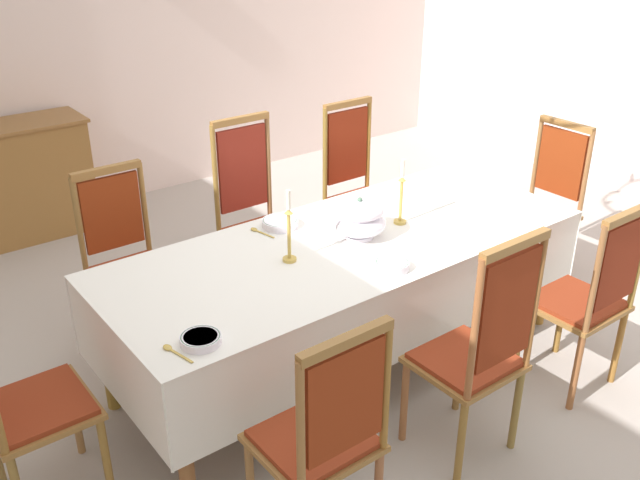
{
  "coord_description": "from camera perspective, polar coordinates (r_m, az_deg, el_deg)",
  "views": [
    {
      "loc": [
        -2.14,
        -2.65,
        2.38
      ],
      "look_at": [
        -0.12,
        -0.0,
        0.77
      ],
      "focal_mm": 39.43,
      "sensor_mm": 36.0,
      "label": 1
    }
  ],
  "objects": [
    {
      "name": "tablecloth",
      "position": [
        3.77,
        2.23,
        -1.72
      ],
      "size": [
        2.66,
        1.05,
        0.44
      ],
      "color": "white",
      "rests_on": "dining_table"
    },
    {
      "name": "bowl_far_left",
      "position": [
        3.44,
        5.88,
        -2.02
      ],
      "size": [
        0.17,
        0.17,
        0.04
      ],
      "color": "white",
      "rests_on": "tablecloth"
    },
    {
      "name": "bowl_near_left",
      "position": [
        3.87,
        -3.27,
        1.41
      ],
      "size": [
        0.2,
        0.2,
        0.04
      ],
      "color": "white",
      "rests_on": "tablecloth"
    },
    {
      "name": "dining_table",
      "position": [
        3.75,
        2.24,
        -1.09
      ],
      "size": [
        2.64,
        1.03,
        0.76
      ],
      "color": "brown",
      "rests_on": "ground"
    },
    {
      "name": "chair_head_west",
      "position": [
        3.17,
        -23.25,
        -11.51
      ],
      "size": [
        0.42,
        0.44,
        1.12
      ],
      "rotation": [
        0.0,
        0.0,
        -1.57
      ],
      "color": "olive",
      "rests_on": "ground"
    },
    {
      "name": "candlestick_east",
      "position": [
        3.88,
        6.6,
        3.42
      ],
      "size": [
        0.07,
        0.07,
        0.37
      ],
      "color": "gold",
      "rests_on": "tablecloth"
    },
    {
      "name": "spoon_primary",
      "position": [
        3.83,
        -5.14,
        0.77
      ],
      "size": [
        0.05,
        0.18,
        0.01
      ],
      "rotation": [
        0.0,
        0.0,
        0.19
      ],
      "color": "gold",
      "rests_on": "tablecloth"
    },
    {
      "name": "chair_south_a",
      "position": [
        2.77,
        0.27,
        -15.51
      ],
      "size": [
        0.44,
        0.42,
        1.07
      ],
      "color": "brown",
      "rests_on": "ground"
    },
    {
      "name": "chair_head_east",
      "position": [
        4.98,
        17.75,
        3.07
      ],
      "size": [
        0.42,
        0.44,
        1.09
      ],
      "rotation": [
        0.0,
        0.0,
        1.57
      ],
      "color": "olive",
      "rests_on": "ground"
    },
    {
      "name": "chair_south_c",
      "position": [
        3.87,
        20.95,
        -4.23
      ],
      "size": [
        0.44,
        0.42,
        1.07
      ],
      "color": "brown",
      "rests_on": "ground"
    },
    {
      "name": "candlestick_west",
      "position": [
        3.44,
        -2.53,
        0.6
      ],
      "size": [
        0.07,
        0.07,
        0.38
      ],
      "color": "gold",
      "rests_on": "tablecloth"
    },
    {
      "name": "chair_south_b",
      "position": [
        3.24,
        12.74,
        -8.6
      ],
      "size": [
        0.44,
        0.42,
        1.17
      ],
      "color": "#965A34",
      "rests_on": "ground"
    },
    {
      "name": "ground",
      "position": [
        4.17,
        1.33,
        -9.41
      ],
      "size": [
        7.25,
        6.05,
        0.04
      ],
      "primitive_type": "cube",
      "color": "#AFA69D"
    },
    {
      "name": "chair_north_a",
      "position": [
        4.14,
        -15.46,
        -1.44
      ],
      "size": [
        0.44,
        0.42,
        1.07
      ],
      "rotation": [
        0.0,
        0.0,
        3.14
      ],
      "color": "olive",
      "rests_on": "ground"
    },
    {
      "name": "soup_tureen",
      "position": [
        3.71,
        3.21,
        1.78
      ],
      "size": [
        0.29,
        0.29,
        0.23
      ],
      "color": "white",
      "rests_on": "tablecloth"
    },
    {
      "name": "spoon_secondary",
      "position": [
        2.9,
        -12.0,
        -8.69
      ],
      "size": [
        0.05,
        0.18,
        0.01
      ],
      "rotation": [
        0.0,
        0.0,
        0.21
      ],
      "color": "gold",
      "rests_on": "tablecloth"
    },
    {
      "name": "bowl_near_right",
      "position": [
        2.91,
        -9.67,
        -7.92
      ],
      "size": [
        0.17,
        0.17,
        0.04
      ],
      "color": "white",
      "rests_on": "tablecloth"
    },
    {
      "name": "chair_north_b",
      "position": [
        4.47,
        -5.36,
        2.14
      ],
      "size": [
        0.44,
        0.42,
        1.2
      ],
      "rotation": [
        0.0,
        0.0,
        3.14
      ],
      "color": "olive",
      "rests_on": "ground"
    },
    {
      "name": "chair_north_c",
      "position": [
        4.94,
        3.05,
        4.42
      ],
      "size": [
        0.44,
        0.42,
        1.17
      ],
      "rotation": [
        0.0,
        0.0,
        3.14
      ],
      "color": "olive",
      "rests_on": "ground"
    }
  ]
}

